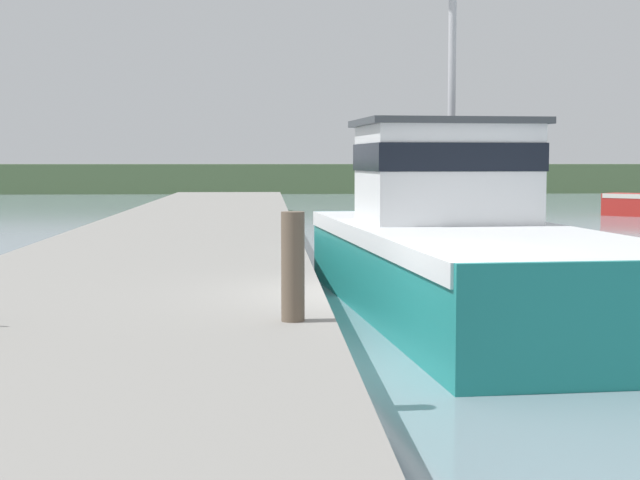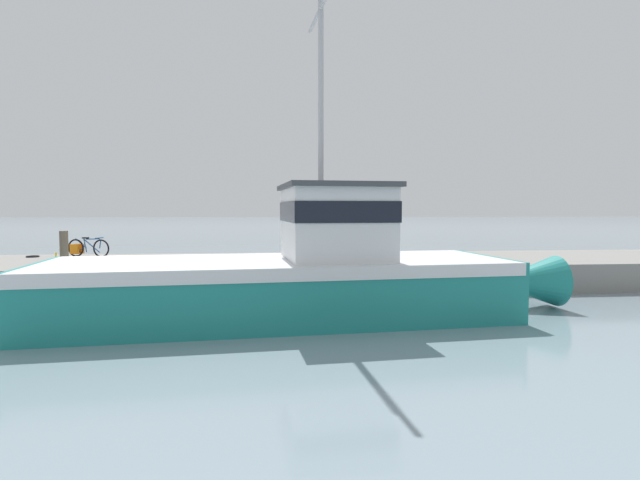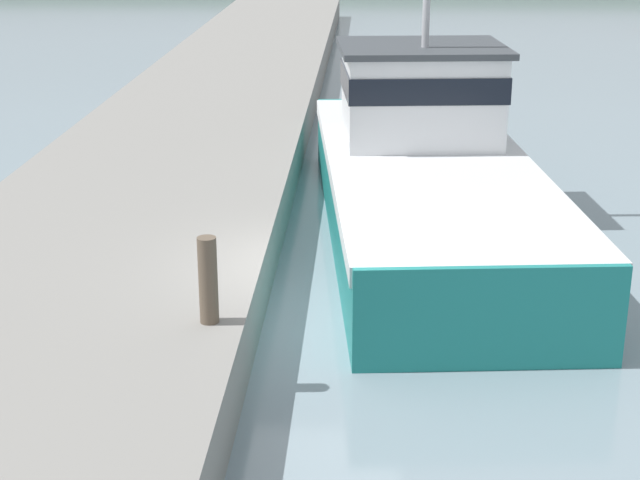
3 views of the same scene
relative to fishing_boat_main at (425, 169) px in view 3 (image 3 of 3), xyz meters
The scene contains 4 objects.
ground_plane 5.24m from the fishing_boat_main, 110.33° to the right, with size 320.00×320.00×0.00m, color gray.
dock_pier 7.20m from the fishing_boat_main, 138.05° to the right, with size 5.40×80.00×0.95m, color gray.
fishing_boat_main is the anchor object (origin of this frame).
mooring_post 7.56m from the fishing_boat_main, 114.09° to the right, with size 0.24×0.24×1.13m, color brown.
Camera 3 is at (0.63, -13.39, 6.04)m, focal length 55.00 mm.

